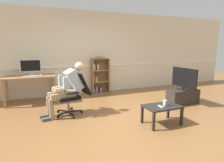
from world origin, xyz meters
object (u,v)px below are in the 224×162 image
tv_stand (183,97)px  drinking_glass (165,103)px  person_seated (67,87)px  coffee_table (162,108)px  tv_screen (184,78)px  computer_desk (30,80)px  keyboard (31,76)px  computer_mouse (41,75)px  office_chair (74,92)px  radiator (65,86)px  imac_monitor (31,66)px  spare_remote (160,106)px  bookshelf (99,76)px

tv_stand → drinking_glass: (-1.35, -0.93, 0.25)m
person_seated → coffee_table: size_ratio=1.66×
tv_screen → tv_stand: bearing=90.0°
computer_desk → keyboard: (0.04, -0.14, 0.11)m
person_seated → coffee_table: 2.12m
tv_screen → computer_mouse: bearing=64.6°
keyboard → drinking_glass: size_ratio=3.46×
office_chair → tv_screen: tv_screen is taller
keyboard → computer_desk: bearing=107.2°
keyboard → tv_screen: tv_screen is taller
keyboard → radiator: 1.17m
imac_monitor → spare_remote: (2.35, -2.76, -0.62)m
office_chair → spare_remote: bearing=35.8°
imac_monitor → keyboard: imac_monitor is taller
drinking_glass → spare_remote: (-0.12, -0.02, -0.05)m
tv_stand → spare_remote: 1.77m
bookshelf → radiator: 1.17m
keyboard → computer_mouse: 0.24m
imac_monitor → office_chair: 1.76m
bookshelf → radiator: size_ratio=1.46×
bookshelf → tv_screen: size_ratio=1.44×
bookshelf → tv_screen: (1.75, -2.02, 0.13)m
office_chair → tv_stand: office_chair is taller
computer_mouse → person_seated: person_seated is taller
radiator → imac_monitor: bearing=-161.7°
tv_stand → tv_screen: size_ratio=1.02×
imac_monitor → radiator: 1.21m
computer_desk → tv_screen: (3.87, -1.73, 0.05)m
computer_mouse → tv_screen: tv_screen is taller
computer_desk → spare_remote: (2.40, -2.69, -0.26)m
tv_screen → bookshelf: bearing=39.6°
computer_desk → computer_mouse: size_ratio=13.31×
office_chair → drinking_glass: (1.55, -1.32, -0.08)m
imac_monitor → tv_stand: bearing=-25.3°
bookshelf → person_seated: size_ratio=1.02×
computer_desk → person_seated: size_ratio=1.10×
tv_screen → spare_remote: (-1.47, -0.96, -0.31)m
imac_monitor → tv_stand: (3.83, -1.81, -0.82)m
tv_screen → coffee_table: tv_screen is taller
person_seated → drinking_glass: size_ratio=10.39×
computer_desk → coffee_table: (2.47, -2.64, -0.32)m
imac_monitor → tv_stand: imac_monitor is taller
keyboard → tv_screen: bearing=-22.5°
computer_mouse → radiator: computer_mouse is taller
imac_monitor → keyboard: 0.33m
computer_desk → tv_stand: size_ratio=1.53×
coffee_table → spare_remote: spare_remote is taller
computer_desk → office_chair: (0.97, -1.34, -0.13)m
drinking_glass → radiator: bearing=116.7°
office_chair → spare_remote: office_chair is taller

